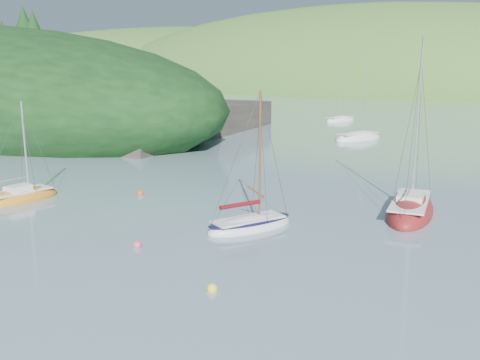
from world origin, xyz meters
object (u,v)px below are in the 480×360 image
Objects in this scene: distant_sloop_a at (358,138)px; sloop_red at (410,211)px; sailboat_yellow at (20,198)px; daysailer_white at (250,225)px; distant_sloop_c at (340,121)px.

sloop_red is at bearing -40.87° from distant_sloop_a.
daysailer_white is at bearing 15.47° from sailboat_yellow.
sloop_red is 25.57m from sailboat_yellow.
sailboat_yellow is 58.97m from distant_sloop_c.
sailboat_yellow is (-22.68, -11.81, -0.05)m from sloop_red.
sailboat_yellow is at bearing -79.04° from distant_sloop_a.
distant_sloop_c is at bearing 132.48° from daysailer_white.
distant_sloop_a is (-15.57, 28.95, -0.04)m from sloop_red.
distant_sloop_c reaches higher than sailboat_yellow.
sailboat_yellow is at bearing -68.58° from distant_sloop_c.
sloop_red is at bearing 74.01° from daysailer_white.
distant_sloop_a is at bearing 126.58° from daysailer_white.
distant_sloop_c reaches higher than daysailer_white.
distant_sloop_c is (-3.54, 58.86, -0.02)m from sailboat_yellow.
sloop_red reaches higher than sailboat_yellow.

